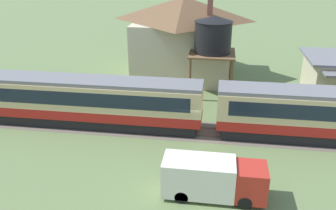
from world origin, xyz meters
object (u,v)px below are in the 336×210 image
at_px(water_tower, 213,37).
at_px(station_house_brown_roof, 183,36).
at_px(delivery_truck_red, 213,178).
at_px(passenger_train, 81,99).

bearing_deg(water_tower, station_house_brown_roof, 120.80).
bearing_deg(delivery_truck_red, water_tower, 92.54).
bearing_deg(delivery_truck_red, passenger_train, 143.74).
xyz_separation_m(station_house_brown_roof, water_tower, (3.47, -5.82, 1.29)).
xyz_separation_m(passenger_train, water_tower, (10.36, 8.58, 3.66)).
relative_size(station_house_brown_roof, water_tower, 1.45).
distance_m(water_tower, delivery_truck_red, 17.38).
relative_size(passenger_train, water_tower, 8.13).
bearing_deg(passenger_train, water_tower, 39.63).
bearing_deg(station_house_brown_roof, passenger_train, -115.56).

